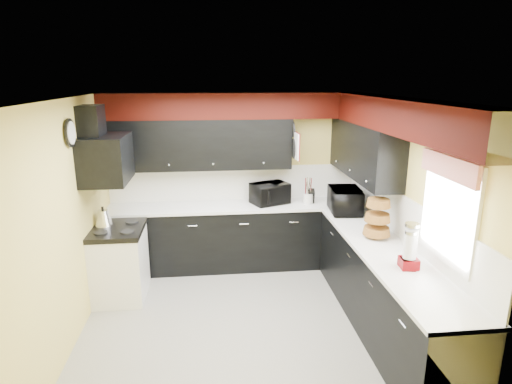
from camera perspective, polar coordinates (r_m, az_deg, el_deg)
The scene contains 35 objects.
ground at distance 5.13m, azimuth -1.58°, elevation -16.75°, with size 3.60×3.60×0.00m, color gray.
wall_back at distance 6.33m, azimuth -2.98°, elevation 1.76°, with size 3.60×0.06×2.50m, color #E0C666.
wall_right at distance 5.06m, azimuth 19.10°, elevation -2.52°, with size 0.06×3.60×2.50m, color #E0C666.
wall_left at distance 4.82m, azimuth -23.62°, elevation -3.85°, with size 0.06×3.60×2.50m, color #E0C666.
ceiling at distance 4.37m, azimuth -1.82°, elevation 12.35°, with size 3.60×3.60×0.06m, color white.
cab_back at distance 6.28m, azimuth -2.72°, elevation -5.99°, with size 3.60×0.60×0.90m, color black.
cab_right at distance 4.99m, azimuth 16.57°, elevation -12.52°, with size 0.60×3.00×0.90m, color black.
counter_back at distance 6.12m, azimuth -2.78°, elevation -1.89°, with size 3.62×0.64×0.04m, color white.
counter_right at distance 4.79m, azimuth 16.99°, elevation -7.52°, with size 0.64×3.02×0.04m, color white.
splash_back at distance 6.33m, azimuth -2.97°, elevation 1.22°, with size 3.60×0.02×0.50m, color white.
splash_right at distance 5.07m, azimuth 18.94°, elevation -3.17°, with size 0.02×3.60×0.50m, color white.
upper_back at distance 6.04m, azimuth -7.72°, elevation 6.33°, with size 2.60×0.35×0.70m, color black.
upper_right at distance 5.67m, azimuth 14.18°, elevation 5.43°, with size 0.35×1.80×0.70m, color black.
soffit_back at distance 5.99m, azimuth -3.02°, elevation 11.42°, with size 3.60×0.36×0.35m, color black.
soffit_right at distance 4.62m, azimuth 19.15°, elevation 9.51°, with size 0.36×3.24×0.35m, color black.
stove at distance 5.71m, azimuth -17.65°, elevation -9.19°, with size 0.60×0.75×0.86m, color white.
cooktop at distance 5.54m, azimuth -18.03°, elevation -4.84°, with size 0.62×0.77×0.06m, color black.
hood at distance 5.32m, azimuth -19.33°, elevation 4.20°, with size 0.50×0.78×0.55m, color black.
hood_duct at distance 5.30m, azimuth -21.11°, elevation 8.60°, with size 0.24×0.40×0.40m, color black.
window at distance 4.21m, azimuth 24.37°, elevation -2.28°, with size 0.03×0.86×0.96m, color white, non-canonical shape.
valance at distance 4.09m, azimuth 24.31°, elevation 3.05°, with size 0.04×0.88×0.20m, color red.
pan_top at distance 6.05m, azimuth 4.92°, elevation 8.33°, with size 0.03×0.22×0.40m, color black, non-canonical shape.
pan_mid at distance 5.96m, azimuth 5.10°, elevation 5.80°, with size 0.03×0.28×0.46m, color black, non-canonical shape.
pan_low at distance 6.22m, azimuth 4.63°, elevation 5.91°, with size 0.03×0.24×0.42m, color black, non-canonical shape.
cut_board at distance 5.84m, azimuth 5.44°, elevation 6.09°, with size 0.03×0.26×0.35m, color white.
baskets at distance 5.01m, azimuth 15.89°, elevation -3.26°, with size 0.27×0.27×0.50m, color brown, non-canonical shape.
clock at distance 4.85m, azimuth -23.55°, elevation 7.24°, with size 0.03×0.30×0.30m, color black, non-canonical shape.
deco_plate at distance 4.54m, azimuth 21.70°, elevation 8.24°, with size 0.03×0.24×0.24m, color white, non-canonical shape.
toaster_oven at distance 6.15m, azimuth 1.91°, elevation -0.18°, with size 0.51×0.42×0.29m, color black.
microwave at distance 5.87m, azimuth 11.83°, elevation -1.11°, with size 0.58×0.39×0.32m, color black.
utensil_crock at distance 6.19m, azimuth 6.94°, elevation -0.87°, with size 0.14×0.14×0.15m, color silver.
knife_block at distance 6.23m, azimuth 7.37°, elevation -0.57°, with size 0.09×0.12×0.20m, color black.
kettle at distance 5.65m, azimuth -19.68°, elevation -3.24°, with size 0.21×0.21×0.19m, color silver, non-canonical shape.
dispenser_a at distance 4.33m, azimuth 19.87°, elevation -6.87°, with size 0.16×0.16×0.43m, color #670E0B, non-canonical shape.
dispenser_b at distance 4.32m, azimuth 19.73°, elevation -7.53°, with size 0.13×0.13×0.35m, color #660800, non-canonical shape.
Camera 1 is at (-0.33, -4.35, 2.71)m, focal length 30.00 mm.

